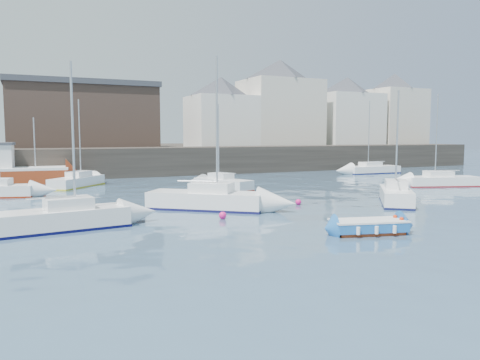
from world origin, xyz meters
name	(u,v)px	position (x,y,z in m)	size (l,w,h in m)	color
water	(365,243)	(0.00, 0.00, 0.00)	(220.00, 220.00, 0.00)	#2D4760
quay_wall	(150,161)	(0.00, 35.00, 1.50)	(90.00, 5.00, 3.00)	#28231E
land_strip	(119,156)	(0.00, 53.00, 1.40)	(90.00, 32.00, 2.80)	#28231E
bldg_east_a	(280,102)	(20.00, 42.00, 8.81)	(13.36, 13.36, 11.80)	beige
bldg_east_b	(347,111)	(31.00, 41.50, 7.87)	(11.88, 11.88, 9.95)	white
bldg_east_c	(394,109)	(40.00, 41.50, 8.37)	(11.14, 11.14, 10.95)	beige
bldg_east_d	(221,111)	(11.00, 41.50, 7.36)	(11.14, 11.14, 8.95)	white
warehouse	(82,115)	(-6.00, 43.00, 6.62)	(16.40, 10.40, 7.60)	#3D2D26
blue_dinghy	(368,226)	(1.26, 1.29, 0.35)	(3.54, 2.18, 0.63)	maroon
fishing_boat	(12,171)	(-13.42, 31.53, 1.14)	(9.21, 4.16, 5.92)	maroon
sailboat_a	(63,218)	(-10.86, 7.87, 0.54)	(6.09, 2.62, 7.67)	white
sailboat_b	(207,199)	(-2.75, 10.71, 0.57)	(6.70, 6.01, 8.82)	white
sailboat_c	(396,195)	(8.89, 7.70, 0.55)	(4.75, 5.33, 7.15)	white
sailboat_d	(441,181)	(19.76, 13.91, 0.47)	(6.40, 3.81, 7.77)	white
sailboat_f	(223,184)	(1.98, 19.50, 0.48)	(3.51, 5.46, 6.78)	white
sailboat_g	(372,169)	(23.66, 27.10, 0.46)	(6.51, 2.29, 8.16)	white
sailboat_h	(77,181)	(-8.38, 26.41, 0.48)	(5.04, 5.53, 7.32)	white
buoy_near	(223,219)	(-3.14, 7.38, 0.00)	(0.39, 0.39, 0.39)	#F01879
buoy_mid	(298,205)	(3.08, 9.97, 0.00)	(0.37, 0.37, 0.37)	#F01879
buoy_far	(161,200)	(-4.14, 15.79, 0.00)	(0.42, 0.42, 0.42)	#F01879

